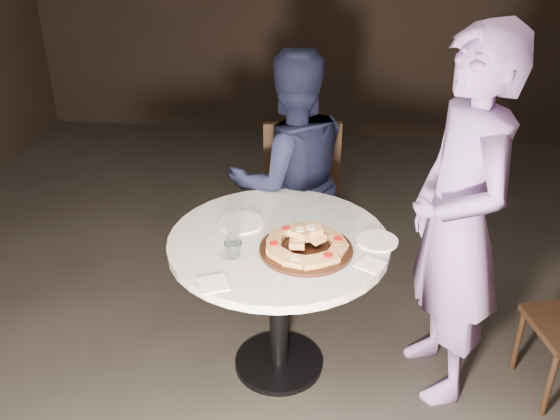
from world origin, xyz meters
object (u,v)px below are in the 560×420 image
at_px(serving_board, 306,249).
at_px(diner_navy, 290,180).
at_px(water_glass, 233,250).
at_px(diner_teal, 458,225).
at_px(table, 279,264).
at_px(chair_far, 300,178).
at_px(focaccia_pile, 306,242).

distance_m(serving_board, diner_navy, 0.83).
xyz_separation_m(water_glass, diner_teal, (1.02, 0.22, 0.09)).
bearing_deg(table, water_glass, -133.87).
bearing_deg(diner_teal, chair_far, -158.65).
height_order(focaccia_pile, chair_far, chair_far).
xyz_separation_m(serving_board, diner_navy, (-0.17, 0.81, -0.04)).
relative_size(focaccia_pile, chair_far, 0.38).
bearing_deg(focaccia_pile, chair_far, 97.00).
xyz_separation_m(table, chair_far, (-0.01, 1.13, -0.06)).
distance_m(focaccia_pile, chair_far, 1.26).
bearing_deg(water_glass, focaccia_pile, 17.02).
bearing_deg(serving_board, table, 145.93).
relative_size(focaccia_pile, diner_navy, 0.25).
height_order(table, diner_navy, diner_navy).
distance_m(water_glass, diner_navy, 0.92).
bearing_deg(water_glass, diner_navy, 80.20).
xyz_separation_m(focaccia_pile, water_glass, (-0.32, -0.10, -0.01)).
height_order(serving_board, diner_teal, diner_teal).
xyz_separation_m(diner_navy, diner_teal, (0.86, -0.69, 0.16)).
relative_size(water_glass, diner_navy, 0.05).
relative_size(water_glass, diner_teal, 0.05).
relative_size(focaccia_pile, water_glass, 4.62).
height_order(water_glass, diner_navy, diner_navy).
relative_size(water_glass, chair_far, 0.08).
bearing_deg(diner_teal, serving_board, -95.79).
xyz_separation_m(table, diner_navy, (-0.03, 0.72, 0.12)).
distance_m(table, chair_far, 1.13).
xyz_separation_m(focaccia_pile, diner_navy, (-0.17, 0.81, -0.08)).
xyz_separation_m(serving_board, chair_far, (-0.15, 1.22, -0.22)).
height_order(table, water_glass, water_glass).
height_order(focaccia_pile, diner_teal, diner_teal).
bearing_deg(table, diner_navy, 92.18).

